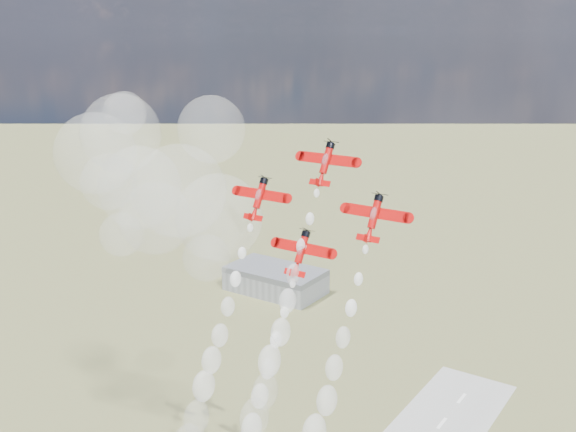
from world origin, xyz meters
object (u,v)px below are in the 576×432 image
at_px(hangar, 275,280).
at_px(plane_left, 259,198).
at_px(plane_lead, 326,163).
at_px(plane_slot, 301,252).
at_px(plane_right, 374,217).

bearing_deg(hangar, plane_left, -56.08).
height_order(plane_lead, plane_slot, plane_lead).
xyz_separation_m(hangar, plane_slot, (125.14, -171.11, 86.35)).
height_order(plane_left, plane_right, same).
bearing_deg(plane_slot, hangar, 126.18).
relative_size(hangar, plane_left, 3.88).
height_order(plane_lead, plane_right, plane_lead).
xyz_separation_m(hangar, plane_lead, (125.14, -162.27, 102.30)).
bearing_deg(plane_left, plane_lead, 18.74).
xyz_separation_m(hangar, plane_right, (138.17, -166.69, 94.33)).
height_order(plane_right, plane_slot, plane_right).
xyz_separation_m(plane_lead, plane_slot, (0.00, -8.84, -15.95)).
bearing_deg(plane_lead, hangar, 127.64).
relative_size(plane_left, plane_right, 1.00).
xyz_separation_m(plane_lead, plane_left, (-13.03, -4.42, -7.98)).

